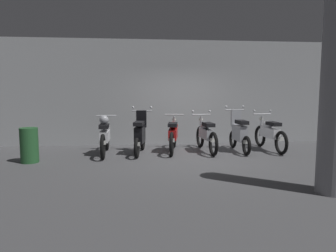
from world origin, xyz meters
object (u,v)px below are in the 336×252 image
at_px(motorbike_slot_0, 105,135).
at_px(motorbike_slot_2, 173,134).
at_px(motorbike_slot_5, 270,133).
at_px(motorbike_slot_1, 140,135).
at_px(trash_bin, 29,145).
at_px(motorbike_slot_3, 206,134).
at_px(motorbike_slot_4, 239,133).

distance_m(motorbike_slot_0, motorbike_slot_2, 1.90).
xyz_separation_m(motorbike_slot_2, motorbike_slot_5, (2.82, -0.09, 0.00)).
bearing_deg(motorbike_slot_1, trash_bin, -163.59).
xyz_separation_m(motorbike_slot_3, motorbike_slot_4, (0.94, -0.07, 0.04)).
bearing_deg(trash_bin, motorbike_slot_0, 24.30).
distance_m(motorbike_slot_0, motorbike_slot_3, 2.83).
bearing_deg(motorbike_slot_0, trash_bin, -155.70).
distance_m(motorbike_slot_0, trash_bin, 1.91).
bearing_deg(trash_bin, motorbike_slot_4, 8.58).
distance_m(motorbike_slot_1, motorbike_slot_5, 3.76).
height_order(motorbike_slot_3, trash_bin, motorbike_slot_3).
bearing_deg(motorbike_slot_4, motorbike_slot_5, 3.77).
bearing_deg(motorbike_slot_4, trash_bin, -171.42).
bearing_deg(motorbike_slot_1, motorbike_slot_2, 11.55).
bearing_deg(trash_bin, motorbike_slot_2, 15.17).
height_order(motorbike_slot_2, motorbike_slot_4, motorbike_slot_4).
bearing_deg(motorbike_slot_4, motorbike_slot_2, 175.35).
xyz_separation_m(motorbike_slot_0, trash_bin, (-1.73, -0.78, -0.10)).
relative_size(motorbike_slot_2, motorbike_slot_4, 1.15).
bearing_deg(motorbike_slot_5, motorbike_slot_0, -178.69).
distance_m(motorbike_slot_2, motorbike_slot_3, 0.94).
xyz_separation_m(motorbike_slot_1, trash_bin, (-2.68, -0.79, -0.11)).
xyz_separation_m(motorbike_slot_4, motorbike_slot_5, (0.94, 0.06, -0.04)).
relative_size(motorbike_slot_0, motorbike_slot_4, 1.16).
relative_size(motorbike_slot_4, motorbike_slot_5, 0.86).
distance_m(motorbike_slot_1, motorbike_slot_4, 2.82).
bearing_deg(trash_bin, motorbike_slot_5, 7.88).
bearing_deg(motorbike_slot_5, motorbike_slot_3, 179.66).
bearing_deg(motorbike_slot_3, motorbike_slot_0, -177.58).
distance_m(motorbike_slot_4, trash_bin, 5.56).
bearing_deg(motorbike_slot_5, motorbike_slot_2, 178.15).
xyz_separation_m(motorbike_slot_3, motorbike_slot_5, (1.88, -0.01, 0.00)).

